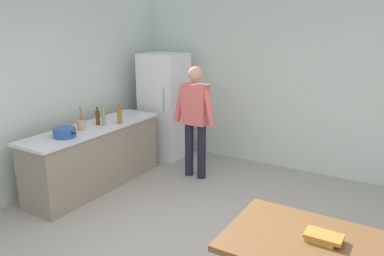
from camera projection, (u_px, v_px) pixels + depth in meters
ground_plane at (183, 254)px, 3.98m from camera, size 14.00×14.00×0.00m
wall_back at (284, 85)px, 6.08m from camera, size 6.40×0.12×2.70m
wall_left at (24, 98)px, 5.07m from camera, size 0.12×5.60×2.70m
kitchen_counter at (95, 156)px, 5.51m from camera, size 0.64×2.20×0.90m
refrigerator at (164, 106)px, 6.66m from camera, size 0.70×0.67×1.80m
person at (195, 115)px, 5.71m from camera, size 0.70×0.22×1.70m
dining_table at (320, 253)px, 2.85m from camera, size 1.40×0.90×0.75m
cooking_pot at (65, 132)px, 4.88m from camera, size 0.40×0.28×0.12m
utensil_jar at (81, 124)px, 5.19m from camera, size 0.11×0.11×0.32m
bottle_oil_amber at (120, 116)px, 5.51m from camera, size 0.06×0.06×0.28m
bottle_vinegar_tall at (103, 116)px, 5.40m from camera, size 0.06×0.06×0.32m
bottle_beer_brown at (98, 117)px, 5.45m from camera, size 0.06×0.06×0.26m
book_stack at (323, 237)px, 2.87m from camera, size 0.27×0.17×0.05m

